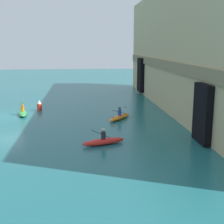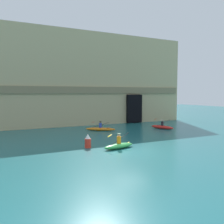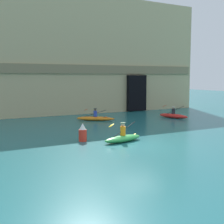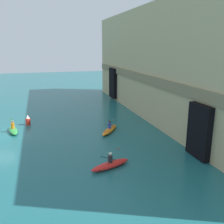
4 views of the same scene
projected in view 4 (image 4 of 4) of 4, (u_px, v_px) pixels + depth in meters
ground_plane at (0, 135)px, 24.23m from camera, size 120.00×120.00×0.00m
cliff_bluff at (165, 64)px, 28.63m from camera, size 38.54×5.54×12.74m
kayak_green at (13, 130)px, 24.89m from camera, size 2.92×1.28×1.24m
kayak_orange at (110, 129)px, 25.08m from camera, size 3.27×2.68×1.12m
kayak_red at (110, 164)px, 17.64m from camera, size 1.70×3.18×1.28m
marker_buoy at (28, 120)px, 27.15m from camera, size 0.50×0.50×1.14m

